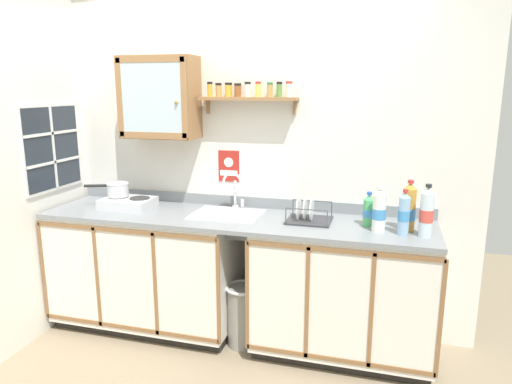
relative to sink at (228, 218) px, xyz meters
name	(u,v)px	position (x,y,z in m)	size (l,w,h in m)	color
floor	(214,369)	(0.05, -0.47, -0.91)	(5.82, 5.82, 0.00)	gray
back_wall	(246,159)	(0.05, 0.29, 0.39)	(3.42, 0.07, 2.58)	silver
lower_cabinet_run	(148,270)	(-0.65, -0.04, -0.45)	(1.41, 0.62, 0.90)	black
lower_cabinet_run_right	(343,292)	(0.84, -0.04, -0.45)	(1.21, 0.62, 0.90)	black
countertop	(233,219)	(0.05, -0.04, 0.01)	(2.78, 0.65, 0.03)	gray
backsplash	(245,202)	(0.05, 0.26, 0.06)	(2.78, 0.02, 0.08)	gray
sink	(228,218)	(0.00, 0.00, 0.00)	(0.49, 0.43, 0.41)	silver
hot_plate_stove	(128,203)	(-0.79, -0.02, 0.06)	(0.38, 0.27, 0.08)	silver
saucepan	(117,189)	(-0.89, 0.00, 0.16)	(0.32, 0.18, 0.10)	silver
bottle_soda_green_0	(369,211)	(0.98, 0.00, 0.12)	(0.07, 0.07, 0.23)	#4CB266
bottle_opaque_white_1	(379,211)	(1.05, -0.12, 0.16)	(0.09, 0.09, 0.30)	white
bottle_juice_amber_2	(409,208)	(1.23, -0.05, 0.17)	(0.09, 0.09, 0.33)	gold
bottle_water_clear_3	(427,213)	(1.33, -0.15, 0.17)	(0.08, 0.08, 0.33)	silver
bottle_water_blue_4	(404,214)	(1.20, -0.14, 0.16)	(0.07, 0.07, 0.29)	#8CB7E0
dish_rack	(308,215)	(0.58, 0.00, 0.06)	(0.30, 0.27, 0.17)	#333338
wall_cabinet	(159,98)	(-0.57, 0.14, 0.84)	(0.57, 0.28, 0.60)	#996B42
spice_shelf	(248,95)	(0.10, 0.20, 0.86)	(0.72, 0.14, 0.23)	#996B42
warning_sign	(229,166)	(-0.08, 0.26, 0.33)	(0.16, 0.01, 0.24)	#B2261E
window	(52,148)	(-1.35, -0.11, 0.47)	(0.03, 0.62, 0.65)	#262D38
trash_bin	(243,314)	(0.15, -0.12, -0.68)	(0.25, 0.25, 0.45)	gray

